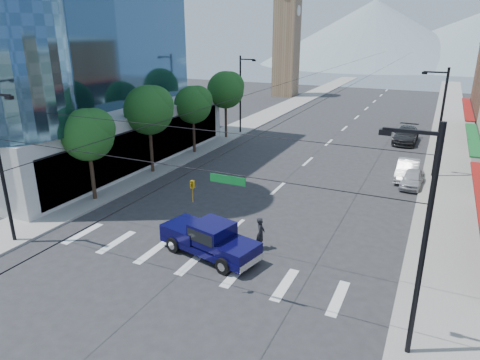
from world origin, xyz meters
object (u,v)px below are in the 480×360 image
at_px(pedestrian, 261,233).
at_px(pickup_truck, 209,238).
at_px(parked_car_near, 412,179).
at_px(parked_car_mid, 408,170).
at_px(parked_car_far, 406,135).

bearing_deg(pedestrian, pickup_truck, 120.61).
bearing_deg(parked_car_near, parked_car_mid, 108.89).
relative_size(pedestrian, parked_car_far, 0.32).
height_order(parked_car_near, parked_car_far, parked_car_far).
relative_size(parked_car_mid, parked_car_far, 0.81).
relative_size(parked_car_near, parked_car_mid, 0.81).
distance_m(pickup_truck, parked_car_mid, 20.13).
bearing_deg(parked_car_near, parked_car_far, 99.72).
distance_m(pedestrian, parked_car_near, 16.09).
bearing_deg(parked_car_far, parked_car_mid, -83.18).
relative_size(pickup_truck, pedestrian, 3.24).
xyz_separation_m(pedestrian, parked_car_mid, (6.38, 16.34, -0.16)).
xyz_separation_m(parked_car_near, parked_car_far, (-1.80, 14.70, 0.19)).
bearing_deg(pedestrian, parked_car_far, -18.74).
height_order(pickup_truck, parked_car_near, pickup_truck).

